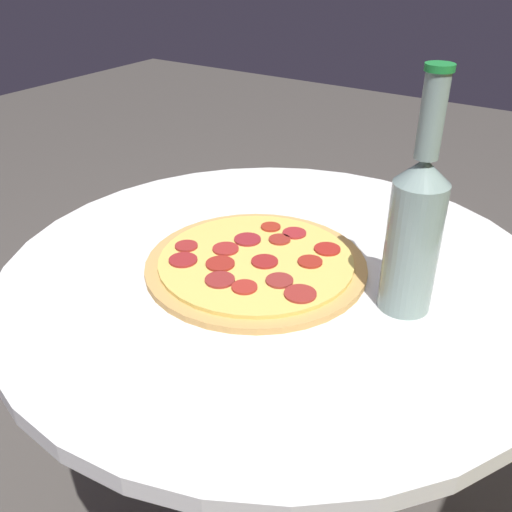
{
  "coord_description": "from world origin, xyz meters",
  "views": [
    {
      "loc": [
        0.63,
        0.38,
        1.2
      ],
      "look_at": [
        0.02,
        -0.02,
        0.78
      ],
      "focal_mm": 40.0,
      "sensor_mm": 36.0,
      "label": 1
    }
  ],
  "objects": [
    {
      "name": "pizza",
      "position": [
        0.02,
        -0.02,
        0.77
      ],
      "size": [
        0.33,
        0.33,
        0.02
      ],
      "color": "tan",
      "rests_on": "table"
    },
    {
      "name": "table",
      "position": [
        0.0,
        0.0,
        0.54
      ],
      "size": [
        0.82,
        0.82,
        0.76
      ],
      "color": "white",
      "rests_on": "ground_plane"
    },
    {
      "name": "beer_bottle",
      "position": [
        -0.01,
        0.2,
        0.88
      ],
      "size": [
        0.07,
        0.07,
        0.32
      ],
      "color": "gray",
      "rests_on": "table"
    }
  ]
}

